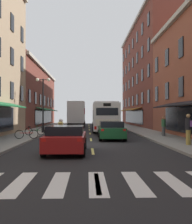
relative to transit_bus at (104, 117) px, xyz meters
name	(u,v)px	position (x,y,z in m)	size (l,w,h in m)	color
ground_plane	(92,145)	(-1.65, -13.29, -1.74)	(34.80, 80.00, 0.10)	black
lane_centre_dashes	(92,144)	(-1.65, -13.54, -1.68)	(0.14, 73.90, 0.01)	#DBCC4C
crosswalk_near	(97,183)	(-1.65, -23.29, -1.68)	(7.10, 2.80, 0.01)	silver
sidewalk_left	(1,143)	(-7.55, -13.29, -1.62)	(3.00, 80.00, 0.14)	gray
sidewalk_right	(180,143)	(4.25, -13.29, -1.62)	(3.00, 80.00, 0.14)	gray
transit_bus	(104,117)	(0.00, 0.00, 0.00)	(2.79, 12.52, 3.21)	silver
box_truck	(77,114)	(-3.54, 9.93, 0.29)	(2.55, 7.42, 3.83)	black
sedan_near	(66,139)	(-3.01, -17.33, -0.98)	(2.06, 4.30, 1.38)	maroon
sedan_mid	(111,130)	(-0.07, -10.09, -0.96)	(2.07, 4.78, 1.42)	#144723
sedan_far	(78,121)	(-3.58, 18.63, -1.01)	(2.07, 4.49, 1.31)	#515154
motorcycle_rider	(61,133)	(-3.70, -13.08, -0.98)	(0.63, 2.07, 1.66)	black
bicycle_near	(27,134)	(-6.45, -10.94, -1.19)	(1.71, 0.48, 0.91)	black
bicycle_mid	(35,131)	(-6.49, -7.58, -1.19)	(1.70, 0.48, 0.91)	black
pedestrian_near	(189,128)	(4.10, -15.24, -0.57)	(0.50, 0.50, 1.84)	#B29947
pedestrian_far	(164,126)	(4.47, -8.72, -0.71)	(0.36, 0.36, 1.64)	#4C4C51
street_lamp_twin	(43,102)	(-6.36, -4.12, 1.46)	(1.42, 0.32, 5.44)	black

